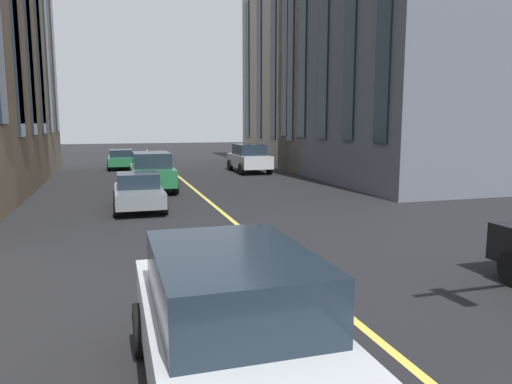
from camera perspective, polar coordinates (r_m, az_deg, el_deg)
The scene contains 8 objects.
lane_centre_line at distance 19.80m, azimuth -5.43°, elevation -1.32°, with size 80.00×0.16×0.01m.
car_grey_trailing at distance 18.69m, azimuth -13.93°, elevation 0.06°, with size 3.90×1.89×1.40m.
car_silver_mid at distance 31.94m, azimuth -0.84°, elevation 4.13°, with size 4.70×2.14×1.88m.
car_silver_far at distance 5.72m, azimuth -2.88°, elevation -15.86°, with size 4.70×2.14×1.88m.
car_green_parked_a at distance 35.81m, azimuth -15.88°, elevation 3.84°, with size 4.40×1.95×1.37m.
car_green_parked_b at distance 23.75m, azimuth -12.41°, elevation 2.48°, with size 4.70×2.14×1.88m.
building_right_near at distance 30.42m, azimuth 18.77°, elevation 17.95°, with size 15.28×11.74×17.23m.
building_right_far at distance 38.52m, azimuth 7.72°, elevation 14.37°, with size 13.90×8.93×14.81m.
Camera 1 is at (0.84, 3.77, 3.31)m, focal length 33.31 mm.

